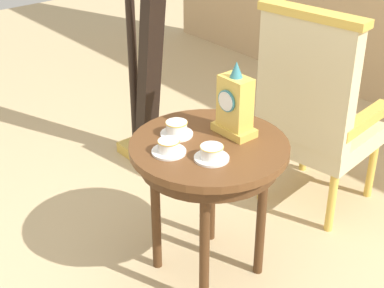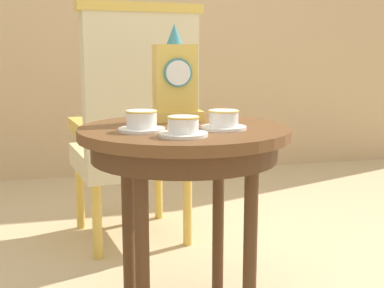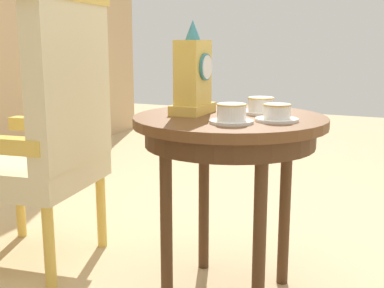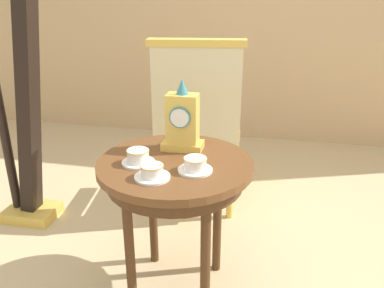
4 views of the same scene
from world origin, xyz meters
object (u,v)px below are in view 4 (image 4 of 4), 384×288
(teacup_center, at_px, (195,165))
(harp, at_px, (21,116))
(teacup_left, at_px, (138,157))
(armchair, at_px, (197,125))
(side_table, at_px, (175,178))
(teacup_right, at_px, (152,172))
(mantel_clock, at_px, (182,122))

(teacup_center, distance_m, harp, 1.27)
(teacup_left, bearing_deg, harp, 151.88)
(teacup_left, bearing_deg, armchair, 83.64)
(side_table, relative_size, teacup_center, 4.76)
(teacup_right, bearing_deg, harp, 148.92)
(teacup_right, bearing_deg, mantel_clock, 81.78)
(teacup_right, bearing_deg, side_table, 75.57)
(side_table, height_order, teacup_right, teacup_right)
(mantel_clock, bearing_deg, armchair, 95.03)
(armchair, xyz_separation_m, harp, (-1.00, -0.36, 0.10))
(teacup_right, bearing_deg, teacup_left, 129.66)
(teacup_left, xyz_separation_m, armchair, (0.09, 0.84, -0.13))
(teacup_left, distance_m, teacup_center, 0.26)
(harp, bearing_deg, teacup_right, -31.08)
(teacup_left, height_order, mantel_clock, mantel_clock)
(teacup_left, distance_m, armchair, 0.85)
(side_table, height_order, teacup_left, teacup_left)
(teacup_right, distance_m, mantel_clock, 0.35)
(harp, bearing_deg, mantel_clock, -14.89)
(side_table, xyz_separation_m, mantel_clock, (0.00, 0.14, 0.22))
(side_table, distance_m, teacup_right, 0.22)
(teacup_left, xyz_separation_m, teacup_center, (0.26, -0.02, -0.00))
(teacup_left, height_order, armchair, armchair)
(teacup_left, bearing_deg, side_table, 21.71)
(side_table, distance_m, mantel_clock, 0.26)
(teacup_center, bearing_deg, harp, 156.45)
(mantel_clock, distance_m, armchair, 0.68)
(teacup_left, relative_size, armchair, 0.13)
(teacup_center, xyz_separation_m, armchair, (-0.16, 0.86, -0.12))
(armchair, bearing_deg, teacup_right, -89.47)
(teacup_right, xyz_separation_m, armchair, (-0.01, 0.96, -0.12))
(teacup_right, distance_m, harp, 1.18)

